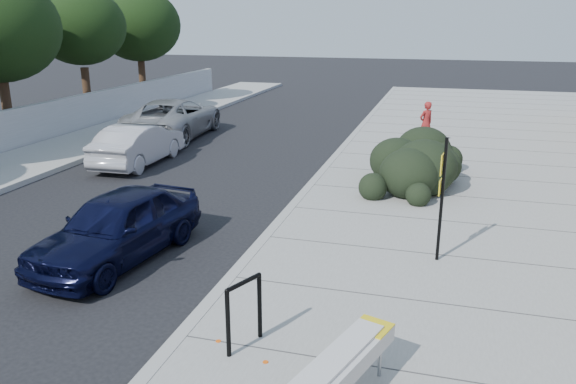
# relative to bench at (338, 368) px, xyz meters

# --- Properties ---
(ground) EXTENTS (120.00, 120.00, 0.00)m
(ground) POSITION_rel_bench_xyz_m (-2.49, 2.91, -0.67)
(ground) COLOR black
(ground) RESTS_ON ground
(sidewalk_near) EXTENTS (11.20, 50.00, 0.15)m
(sidewalk_near) POSITION_rel_bench_xyz_m (3.11, 7.91, -0.59)
(sidewalk_near) COLOR gray
(sidewalk_near) RESTS_ON ground
(curb_near) EXTENTS (0.22, 50.00, 0.17)m
(curb_near) POSITION_rel_bench_xyz_m (-2.49, 7.91, -0.58)
(curb_near) COLOR #9E9E99
(curb_near) RESTS_ON ground
(curb_far) EXTENTS (0.22, 50.00, 0.17)m
(curb_far) POSITION_rel_bench_xyz_m (-10.49, 7.91, -0.58)
(curb_far) COLOR #9E9E99
(curb_far) RESTS_ON ground
(tree_far_e) EXTENTS (4.00, 4.00, 5.90)m
(tree_far_e) POSITION_rel_bench_xyz_m (-14.99, 16.91, 3.51)
(tree_far_e) COLOR #332114
(tree_far_e) RESTS_ON ground
(tree_far_f) EXTENTS (4.40, 4.40, 6.07)m
(tree_far_f) POSITION_rel_bench_xyz_m (-14.99, 21.91, 3.52)
(tree_far_f) COLOR #332114
(tree_far_f) RESTS_ON ground
(bench) EXTENTS (1.12, 2.19, 0.65)m
(bench) POSITION_rel_bench_xyz_m (0.00, 0.00, 0.00)
(bench) COLOR gray
(bench) RESTS_ON sidewalk_near
(bike_rack) EXTENTS (0.32, 0.64, 1.01)m
(bike_rack) POSITION_rel_bench_xyz_m (-1.49, 0.91, 0.09)
(bike_rack) COLOR black
(bike_rack) RESTS_ON sidewalk_near
(sign_post) EXTENTS (0.10, 0.27, 2.36)m
(sign_post) POSITION_rel_bench_xyz_m (0.99, 4.67, 0.83)
(sign_post) COLOR black
(sign_post) RESTS_ON sidewalk_near
(hedge) EXTENTS (2.66, 4.41, 1.56)m
(hedge) POSITION_rel_bench_xyz_m (0.25, 9.91, 0.26)
(hedge) COLOR black
(hedge) RESTS_ON sidewalk_near
(sedan_navy) EXTENTS (2.10, 4.17, 1.36)m
(sedan_navy) POSITION_rel_bench_xyz_m (-4.99, 3.37, 0.01)
(sedan_navy) COLOR black
(sedan_navy) RESTS_ON ground
(wagon_silver) EXTENTS (1.47, 4.01, 1.31)m
(wagon_silver) POSITION_rel_bench_xyz_m (-8.49, 10.18, -0.01)
(wagon_silver) COLOR silver
(wagon_silver) RESTS_ON ground
(suv_silver) EXTENTS (2.93, 5.66, 1.52)m
(suv_silver) POSITION_rel_bench_xyz_m (-9.44, 14.55, 0.09)
(suv_silver) COLOR gray
(suv_silver) RESTS_ON ground
(pedestrian) EXTENTS (0.66, 0.66, 1.55)m
(pedestrian) POSITION_rel_bench_xyz_m (0.28, 15.08, 0.26)
(pedestrian) COLOR maroon
(pedestrian) RESTS_ON sidewalk_near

